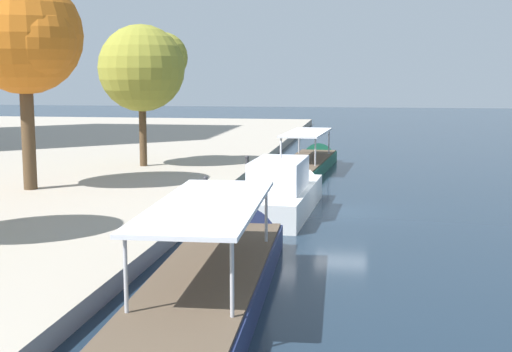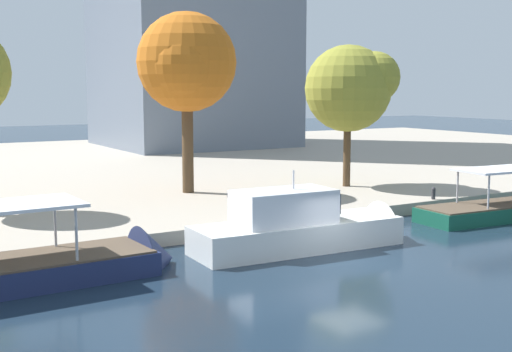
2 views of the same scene
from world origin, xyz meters
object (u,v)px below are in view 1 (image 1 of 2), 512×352
(tour_boat_0, at_px, (216,281))
(mooring_bollard_0, at_px, (205,183))
(motor_yacht_1, at_px, (283,195))
(tree_2, at_px, (144,66))
(tree_1, at_px, (25,35))
(tour_boat_2, at_px, (308,166))
(mooring_bollard_1, at_px, (247,160))

(tour_boat_0, xyz_separation_m, mooring_bollard_0, (14.24, 3.62, 0.74))
(motor_yacht_1, relative_size, tree_2, 1.16)
(tree_2, bearing_deg, motor_yacht_1, -135.98)
(tour_boat_0, bearing_deg, tree_2, 20.32)
(mooring_bollard_0, xyz_separation_m, tree_2, (9.50, 6.21, 6.04))
(motor_yacht_1, height_order, tree_2, tree_2)
(tree_1, relative_size, tree_2, 1.19)
(motor_yacht_1, bearing_deg, tour_boat_0, -179.60)
(tour_boat_2, xyz_separation_m, tree_2, (-4.45, 10.30, 6.87))
(tour_boat_0, bearing_deg, mooring_bollard_1, 5.33)
(tour_boat_2, xyz_separation_m, mooring_bollard_0, (-13.95, 4.09, 0.83))
(tree_1, bearing_deg, tour_boat_2, -41.47)
(motor_yacht_1, bearing_deg, tour_boat_2, 2.78)
(mooring_bollard_1, distance_m, tree_1, 16.31)
(tour_boat_2, relative_size, tree_1, 1.29)
(mooring_bollard_0, relative_size, mooring_bollard_1, 1.12)
(motor_yacht_1, xyz_separation_m, tree_2, (10.69, 10.33, 6.35))
(tour_boat_2, height_order, mooring_bollard_1, tour_boat_2)
(tree_2, bearing_deg, tree_1, 164.92)
(motor_yacht_1, bearing_deg, tree_1, 91.21)
(mooring_bollard_1, height_order, tree_2, tree_2)
(tour_boat_0, height_order, tour_boat_2, tour_boat_0)
(tour_boat_0, distance_m, motor_yacht_1, 13.06)
(motor_yacht_1, relative_size, mooring_bollard_1, 15.11)
(tour_boat_2, bearing_deg, motor_yacht_1, -175.94)
(tree_1, xyz_separation_m, tree_2, (10.37, -2.79, -1.37))
(tree_1, distance_m, tree_2, 10.82)
(tour_boat_0, xyz_separation_m, tree_1, (13.37, 12.62, 8.15))
(mooring_bollard_1, relative_size, tree_1, 0.06)
(tree_1, bearing_deg, motor_yacht_1, -91.44)
(tour_boat_0, distance_m, tree_1, 20.11)
(motor_yacht_1, height_order, tour_boat_2, motor_yacht_1)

